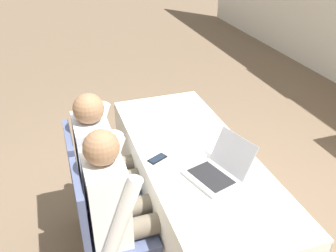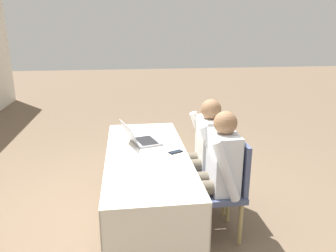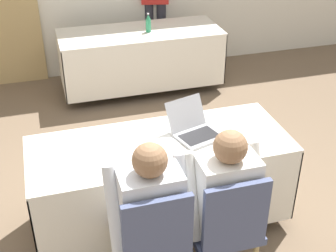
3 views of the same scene
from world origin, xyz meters
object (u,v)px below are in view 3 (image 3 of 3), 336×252
at_px(laptop, 195,130).
at_px(water_bottle, 148,24).
at_px(chair_near_right, 226,225).
at_px(person_white_shirt, 221,195).
at_px(person_checkered_shirt, 148,209).
at_px(cell_phone, 168,164).
at_px(chair_near_left, 153,240).

xyz_separation_m(laptop, water_bottle, (0.23, 2.26, 0.05)).
distance_m(chair_near_right, person_white_shirt, 0.19).
bearing_deg(person_checkered_shirt, chair_near_right, 167.64).
bearing_deg(person_checkered_shirt, cell_phone, -125.41).
height_order(chair_near_left, chair_near_right, same).
relative_size(water_bottle, chair_near_right, 0.24).
xyz_separation_m(laptop, chair_near_left, (-0.50, -0.71, -0.28)).
distance_m(chair_near_left, chair_near_right, 0.47).
relative_size(chair_near_right, person_checkered_shirt, 0.78).
height_order(water_bottle, person_checkered_shirt, person_checkered_shirt).
relative_size(chair_near_left, chair_near_right, 1.00).
relative_size(water_bottle, person_white_shirt, 0.19).
bearing_deg(person_white_shirt, person_checkered_shirt, 0.00).
height_order(chair_near_right, person_checkered_shirt, person_checkered_shirt).
xyz_separation_m(cell_phone, chair_near_right, (0.25, -0.41, -0.24)).
relative_size(laptop, chair_near_left, 0.46).
distance_m(cell_phone, chair_near_right, 0.54).
bearing_deg(person_checkered_shirt, person_white_shirt, -180.00).
relative_size(cell_phone, water_bottle, 0.66).
distance_m(chair_near_left, person_white_shirt, 0.51).
distance_m(laptop, water_bottle, 2.27).
distance_m(water_bottle, chair_near_left, 3.07).
bearing_deg(cell_phone, laptop, 19.58).
distance_m(chair_near_right, person_checkered_shirt, 0.51).
bearing_deg(person_white_shirt, water_bottle, -95.27).
bearing_deg(chair_near_right, chair_near_left, 0.00).
distance_m(cell_phone, person_white_shirt, 0.41).
distance_m(chair_near_left, person_checkered_shirt, 0.19).
height_order(cell_phone, person_white_shirt, person_white_shirt).
bearing_deg(person_white_shirt, chair_near_left, 12.36).
bearing_deg(laptop, person_white_shirt, -109.97).
bearing_deg(water_bottle, chair_near_right, -95.09).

